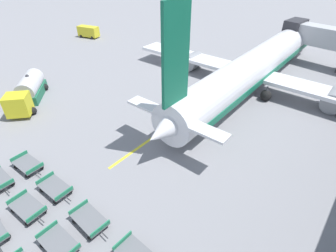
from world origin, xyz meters
TOP-DOWN VIEW (x-y plane):
  - ground_plane at (0.00, 0.00)m, footprint 500.00×500.00m
  - airplane at (12.41, 2.50)m, footprint 37.53×43.67m
  - fuel_tanker_primary at (-7.16, -19.81)m, footprint 8.20×7.58m
  - service_van at (-24.59, 1.74)m, footprint 4.75×3.04m
  - baggage_dolly_row_mid_a_col_b at (9.16, -28.16)m, footprint 3.45×1.81m
  - baggage_dolly_row_mid_a_col_c at (13.41, -28.21)m, footprint 3.41×1.71m
  - baggage_dolly_row_mid_b_col_a at (4.68, -25.95)m, footprint 3.44×1.78m
  - baggage_dolly_row_mid_b_col_b at (8.96, -25.85)m, footprint 3.43×1.75m
  - baggage_dolly_row_mid_b_col_c at (13.46, -25.88)m, footprint 3.42×1.74m
  - stand_guidance_stripe at (9.78, -6.65)m, footprint 0.87×29.64m

SIDE VIEW (x-z plane):
  - ground_plane at x=0.00m, z-range 0.00..0.00m
  - stand_guidance_stripe at x=9.78m, z-range 0.00..0.01m
  - baggage_dolly_row_mid_a_col_b at x=9.16m, z-range 0.01..0.93m
  - baggage_dolly_row_mid_a_col_c at x=13.41m, z-range 0.01..0.93m
  - baggage_dolly_row_mid_b_col_a at x=4.68m, z-range 0.01..0.93m
  - baggage_dolly_row_mid_b_col_b at x=8.96m, z-range 0.01..0.93m
  - baggage_dolly_row_mid_b_col_c at x=13.46m, z-range 0.01..0.93m
  - service_van at x=-24.59m, z-range 0.09..2.35m
  - fuel_tanker_primary at x=-7.16m, z-range -0.22..2.81m
  - airplane at x=12.41m, z-range -3.78..9.48m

